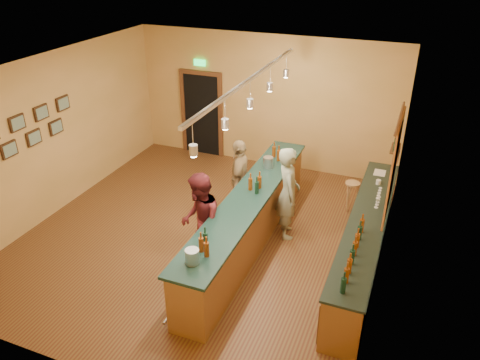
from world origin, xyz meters
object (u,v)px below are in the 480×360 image
at_px(bartender, 288,193).
at_px(customer_b, 240,178).
at_px(tasting_bar, 249,217).
at_px(back_counter, 365,241).
at_px(customer_a, 200,222).
at_px(bar_stool, 352,189).

distance_m(bartender, customer_b, 1.15).
xyz_separation_m(tasting_bar, bartender, (0.55, 0.60, 0.30)).
xyz_separation_m(back_counter, bartender, (-1.51, 0.42, 0.42)).
relative_size(customer_a, bar_stool, 2.79).
bearing_deg(bar_stool, customer_a, -126.20).
relative_size(back_counter, customer_b, 2.74).
xyz_separation_m(back_counter, customer_b, (-2.61, 0.76, 0.34)).
height_order(tasting_bar, bar_stool, tasting_bar).
xyz_separation_m(bartender, customer_a, (-1.10, -1.45, -0.03)).
relative_size(bartender, customer_a, 1.04).
height_order(tasting_bar, customer_b, customer_b).
bearing_deg(bar_stool, tasting_bar, -127.54).
height_order(bartender, customer_a, bartender).
distance_m(tasting_bar, customer_b, 1.11).
xyz_separation_m(tasting_bar, customer_b, (-0.55, 0.94, 0.22)).
relative_size(tasting_bar, customer_b, 3.07).
relative_size(back_counter, tasting_bar, 0.89).
bearing_deg(tasting_bar, customer_b, 120.30).
bearing_deg(bar_stool, bartender, -125.10).
bearing_deg(back_counter, customer_a, -158.46).
bearing_deg(customer_a, bartender, 119.14).
bearing_deg(bartender, customer_a, 118.61).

